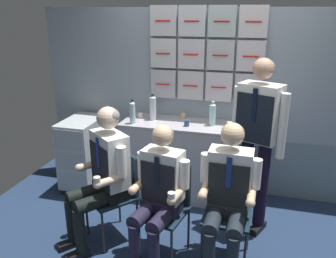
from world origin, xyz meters
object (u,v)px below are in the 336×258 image
coffee_cup_white (183,116)px  crew_member_right (158,192)px  crew_member_standing (258,132)px  folding_chair_right (167,199)px  service_trolley (84,151)px  folding_chair_by_counter (229,202)px  water_bottle_short (153,108)px  folding_chair_left (119,186)px  crew_member_by_counter (228,192)px  crew_member_left (103,170)px

coffee_cup_white → crew_member_right: bearing=-85.8°
crew_member_standing → coffee_cup_white: (-0.86, 0.61, -0.09)m
folding_chair_right → service_trolley: bearing=145.1°
service_trolley → folding_chair_by_counter: size_ratio=1.02×
service_trolley → water_bottle_short: 1.05m
folding_chair_right → coffee_cup_white: size_ratio=12.07×
folding_chair_left → water_bottle_short: (0.04, 0.96, 0.52)m
service_trolley → crew_member_standing: 2.16m
service_trolley → crew_member_standing: bearing=-9.6°
folding_chair_left → folding_chair_right: (0.50, -0.11, 0.00)m
crew_member_by_counter → crew_member_standing: size_ratio=0.74×
service_trolley → folding_chair_left: (0.82, -0.82, 0.06)m
crew_member_right → crew_member_by_counter: 0.58m
folding_chair_left → crew_member_right: 0.57m
water_bottle_short → coffee_cup_white: (0.33, 0.12, -0.11)m
crew_member_left → coffee_cup_white: crew_member_left is taller
crew_member_left → coffee_cup_white: bearing=68.6°
crew_member_left → crew_member_right: 0.59m
coffee_cup_white → water_bottle_short: bearing=-161.0°
water_bottle_short → crew_member_by_counter: bearing=-48.6°
folding_chair_left → crew_member_standing: (1.23, 0.47, 0.51)m
crew_member_by_counter → folding_chair_right: bearing=173.3°
crew_member_left → crew_member_by_counter: crew_member_left is taller
water_bottle_short → coffee_cup_white: bearing=19.0°
crew_member_left → crew_member_right: crew_member_left is taller
service_trolley → crew_member_by_counter: bearing=-28.0°
folding_chair_by_counter → crew_member_standing: size_ratio=0.50×
folding_chair_left → water_bottle_short: water_bottle_short is taller
water_bottle_short → folding_chair_right: bearing=-66.5°
crew_member_right → crew_member_left: bearing=165.5°
folding_chair_left → water_bottle_short: 1.09m
folding_chair_right → crew_member_by_counter: 0.57m
crew_member_right → coffee_cup_white: bearing=94.2°
crew_member_by_counter → water_bottle_short: 1.55m
folding_chair_right → water_bottle_short: bearing=113.5°
folding_chair_by_counter → crew_member_standing: bearing=68.6°
crew_member_by_counter → crew_member_left: bearing=177.5°
crew_member_right → coffee_cup_white: size_ratio=17.55×
folding_chair_right → crew_member_standing: crew_member_standing is taller
folding_chair_left → water_bottle_short: bearing=87.7°
folding_chair_right → crew_member_by_counter: bearing=-6.7°
service_trolley → water_bottle_short: bearing=9.6°
folding_chair_right → crew_member_standing: size_ratio=0.50×
crew_member_right → crew_member_by_counter: crew_member_by_counter is taller
crew_member_by_counter → water_bottle_short: bearing=131.4°
crew_member_left → crew_member_by_counter: (1.14, -0.05, -0.03)m
folding_chair_right → crew_member_by_counter: size_ratio=0.67×
service_trolley → folding_chair_left: bearing=-44.8°
folding_chair_right → crew_member_left: bearing=-178.7°
folding_chair_left → folding_chair_right: bearing=-12.2°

